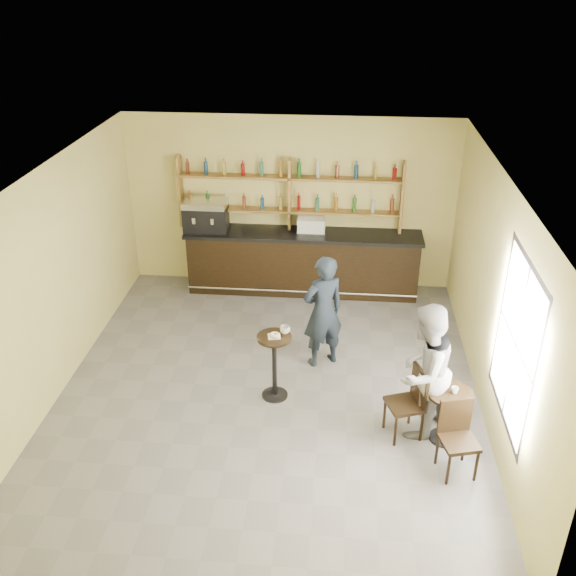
# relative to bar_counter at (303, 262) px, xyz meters

# --- Properties ---
(floor) EXTENTS (7.00, 7.00, 0.00)m
(floor) POSITION_rel_bar_counter_xyz_m (-0.27, -3.15, -0.58)
(floor) COLOR slate
(floor) RESTS_ON ground
(ceiling) EXTENTS (7.00, 7.00, 0.00)m
(ceiling) POSITION_rel_bar_counter_xyz_m (-0.27, -3.15, 2.62)
(ceiling) COLOR white
(ceiling) RESTS_ON wall_back
(wall_back) EXTENTS (7.00, 0.00, 7.00)m
(wall_back) POSITION_rel_bar_counter_xyz_m (-0.27, 0.35, 1.02)
(wall_back) COLOR #E0D57F
(wall_back) RESTS_ON floor
(wall_front) EXTENTS (7.00, 0.00, 7.00)m
(wall_front) POSITION_rel_bar_counter_xyz_m (-0.27, -6.65, 1.02)
(wall_front) COLOR #E0D57F
(wall_front) RESTS_ON floor
(wall_left) EXTENTS (0.00, 7.00, 7.00)m
(wall_left) POSITION_rel_bar_counter_xyz_m (-3.27, -3.15, 1.02)
(wall_left) COLOR #E0D57F
(wall_left) RESTS_ON floor
(wall_right) EXTENTS (0.00, 7.00, 7.00)m
(wall_right) POSITION_rel_bar_counter_xyz_m (2.73, -3.15, 1.02)
(wall_right) COLOR #E0D57F
(wall_right) RESTS_ON floor
(window_pane) EXTENTS (0.00, 2.00, 2.00)m
(window_pane) POSITION_rel_bar_counter_xyz_m (2.73, -4.35, 1.12)
(window_pane) COLOR white
(window_pane) RESTS_ON wall_right
(window_frame) EXTENTS (0.04, 1.70, 2.10)m
(window_frame) POSITION_rel_bar_counter_xyz_m (2.72, -4.35, 1.12)
(window_frame) COLOR black
(window_frame) RESTS_ON wall_right
(shelf_unit) EXTENTS (4.00, 0.26, 1.40)m
(shelf_unit) POSITION_rel_bar_counter_xyz_m (-0.27, 0.22, 1.23)
(shelf_unit) COLOR brown
(shelf_unit) RESTS_ON wall_back
(liquor_bottles) EXTENTS (3.68, 0.10, 1.00)m
(liquor_bottles) POSITION_rel_bar_counter_xyz_m (-0.27, 0.22, 1.40)
(liquor_bottles) COLOR #8C5919
(liquor_bottles) RESTS_ON shelf_unit
(bar_counter) EXTENTS (4.31, 0.84, 1.17)m
(bar_counter) POSITION_rel_bar_counter_xyz_m (0.00, 0.00, 0.00)
(bar_counter) COLOR black
(bar_counter) RESTS_ON floor
(espresso_machine) EXTENTS (0.80, 0.52, 0.56)m
(espresso_machine) POSITION_rel_bar_counter_xyz_m (-1.77, 0.00, 0.86)
(espresso_machine) COLOR black
(espresso_machine) RESTS_ON bar_counter
(pastry_case) EXTENTS (0.51, 0.41, 0.30)m
(pastry_case) POSITION_rel_bar_counter_xyz_m (0.15, 0.00, 0.73)
(pastry_case) COLOR silver
(pastry_case) RESTS_ON bar_counter
(pedestal_table) EXTENTS (0.53, 0.53, 1.00)m
(pedestal_table) POSITION_rel_bar_counter_xyz_m (-0.17, -3.32, -0.08)
(pedestal_table) COLOR black
(pedestal_table) RESTS_ON floor
(napkin) EXTENTS (0.20, 0.20, 0.00)m
(napkin) POSITION_rel_bar_counter_xyz_m (-0.17, -3.32, 0.42)
(napkin) COLOR white
(napkin) RESTS_ON pedestal_table
(donut) EXTENTS (0.16, 0.16, 0.05)m
(donut) POSITION_rel_bar_counter_xyz_m (-0.16, -3.33, 0.45)
(donut) COLOR gold
(donut) RESTS_ON napkin
(cup_pedestal) EXTENTS (0.18, 0.18, 0.11)m
(cup_pedestal) POSITION_rel_bar_counter_xyz_m (-0.03, -3.22, 0.47)
(cup_pedestal) COLOR white
(cup_pedestal) RESTS_ON pedestal_table
(man_main) EXTENTS (0.79, 0.70, 1.81)m
(man_main) POSITION_rel_bar_counter_xyz_m (0.46, -2.40, 0.32)
(man_main) COLOR black
(man_main) RESTS_ON floor
(cafe_table) EXTENTS (0.71, 0.71, 0.75)m
(cafe_table) POSITION_rel_bar_counter_xyz_m (2.14, -4.05, -0.21)
(cafe_table) COLOR black
(cafe_table) RESTS_ON floor
(cup_cafe) EXTENTS (0.12, 0.12, 0.08)m
(cup_cafe) POSITION_rel_bar_counter_xyz_m (2.19, -4.05, 0.20)
(cup_cafe) COLOR white
(cup_cafe) RESTS_ON cafe_table
(chair_west) EXTENTS (0.55, 0.55, 0.99)m
(chair_west) POSITION_rel_bar_counter_xyz_m (1.59, -4.00, -0.09)
(chair_west) COLOR black
(chair_west) RESTS_ON floor
(chair_south) EXTENTS (0.51, 0.51, 0.96)m
(chair_south) POSITION_rel_bar_counter_xyz_m (2.19, -4.65, -0.10)
(chair_south) COLOR black
(chair_south) RESTS_ON floor
(patron_second) EXTENTS (1.12, 1.15, 1.87)m
(patron_second) POSITION_rel_bar_counter_xyz_m (1.80, -3.89, 0.35)
(patron_second) COLOR gray
(patron_second) RESTS_ON floor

